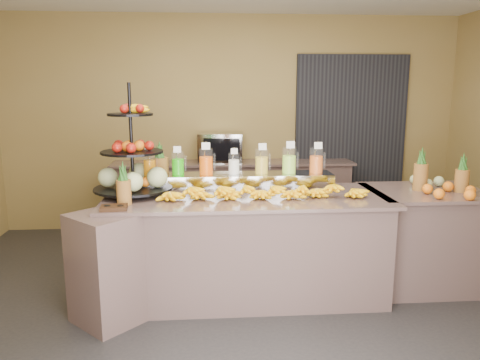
{
  "coord_description": "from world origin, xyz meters",
  "views": [
    {
      "loc": [
        -0.37,
        -3.72,
        1.88
      ],
      "look_at": [
        -0.06,
        0.3,
        1.08
      ],
      "focal_mm": 35.0,
      "sensor_mm": 36.0,
      "label": 1
    }
  ],
  "objects": [
    {
      "name": "juice_pitcher_orange_b",
      "position": [
        -0.36,
        0.58,
        1.19
      ],
      "size": [
        0.13,
        0.13,
        0.32
      ],
      "color": "silver",
      "rests_on": "pitcher_tray"
    },
    {
      "name": "fruit_stand",
      "position": [
        -0.96,
        0.45,
        1.18
      ],
      "size": [
        0.88,
        0.88,
        0.99
      ],
      "rotation": [
        0.0,
        0.0,
        -0.3
      ],
      "color": "black",
      "rests_on": "buffet_counter"
    },
    {
      "name": "juice_pitcher_milk",
      "position": [
        -0.1,
        0.58,
        1.17
      ],
      "size": [
        0.11,
        0.11,
        0.26
      ],
      "color": "silver",
      "rests_on": "pitcher_tray"
    },
    {
      "name": "juice_pitcher_orange_c",
      "position": [
        0.68,
        0.58,
        1.18
      ],
      "size": [
        0.13,
        0.13,
        0.31
      ],
      "color": "silver",
      "rests_on": "pitcher_tray"
    },
    {
      "name": "juice_pitcher_lime",
      "position": [
        0.42,
        0.58,
        1.19
      ],
      "size": [
        0.13,
        0.14,
        0.32
      ],
      "color": "silver",
      "rests_on": "pitcher_tray"
    },
    {
      "name": "oven_warmer",
      "position": [
        -0.16,
        2.25,
        1.12
      ],
      "size": [
        0.6,
        0.45,
        0.37
      ],
      "primitive_type": "cube",
      "rotation": [
        0.0,
        0.0,
        -0.12
      ],
      "color": "gray",
      "rests_on": "back_ledge"
    },
    {
      "name": "ground",
      "position": [
        0.0,
        0.0,
        0.0
      ],
      "size": [
        6.0,
        6.0,
        0.0
      ],
      "primitive_type": "plane",
      "color": "black",
      "rests_on": "ground"
    },
    {
      "name": "buffet_counter",
      "position": [
        -0.12,
        0.26,
        0.47
      ],
      "size": [
        2.75,
        1.25,
        0.93
      ],
      "color": "gray",
      "rests_on": "ground"
    },
    {
      "name": "right_fruit_pile",
      "position": [
        1.79,
        0.27,
        1.01
      ],
      "size": [
        0.47,
        0.45,
        0.25
      ],
      "color": "brown",
      "rests_on": "right_counter"
    },
    {
      "name": "juice_pitcher_orange_a",
      "position": [
        -0.88,
        0.58,
        1.17
      ],
      "size": [
        0.11,
        0.12,
        0.27
      ],
      "color": "silver",
      "rests_on": "pitcher_tray"
    },
    {
      "name": "back_ledge",
      "position": [
        0.0,
        2.25,
        0.47
      ],
      "size": [
        3.1,
        0.55,
        0.93
      ],
      "color": "gray",
      "rests_on": "ground"
    },
    {
      "name": "right_counter",
      "position": [
        1.7,
        0.4,
        0.47
      ],
      "size": [
        1.08,
        0.88,
        0.93
      ],
      "color": "gray",
      "rests_on": "ground"
    },
    {
      "name": "room_envelope",
      "position": [
        0.19,
        0.79,
        1.88
      ],
      "size": [
        6.04,
        5.02,
        2.82
      ],
      "color": "olive",
      "rests_on": "ground"
    },
    {
      "name": "pineapple_left_a",
      "position": [
        -1.03,
        0.08,
        1.06
      ],
      "size": [
        0.12,
        0.12,
        0.36
      ],
      "rotation": [
        0.0,
        0.0,
        0.34
      ],
      "color": "brown",
      "rests_on": "buffet_counter"
    },
    {
      "name": "juice_pitcher_green",
      "position": [
        -0.62,
        0.58,
        1.18
      ],
      "size": [
        0.12,
        0.12,
        0.28
      ],
      "color": "silver",
      "rests_on": "pitcher_tray"
    },
    {
      "name": "pineapple_left_b",
      "position": [
        -0.79,
        0.69,
        1.1
      ],
      "size": [
        0.16,
        0.16,
        0.45
      ],
      "rotation": [
        0.0,
        0.0,
        0.42
      ],
      "color": "brown",
      "rests_on": "buffet_counter"
    },
    {
      "name": "banana_heap",
      "position": [
        0.12,
        0.24,
        1.0
      ],
      "size": [
        1.8,
        0.16,
        0.15
      ],
      "color": "yellow",
      "rests_on": "buffet_counter"
    },
    {
      "name": "juice_pitcher_lemon",
      "position": [
        0.16,
        0.58,
        1.18
      ],
      "size": [
        0.13,
        0.13,
        0.3
      ],
      "color": "silver",
      "rests_on": "pitcher_tray"
    },
    {
      "name": "condiment_caddy",
      "position": [
        -1.09,
        -0.09,
        0.95
      ],
      "size": [
        0.22,
        0.17,
        0.03
      ],
      "primitive_type": "cube",
      "rotation": [
        0.0,
        0.0,
        0.09
      ],
      "color": "black",
      "rests_on": "buffet_counter"
    },
    {
      "name": "pitcher_tray",
      "position": [
        -0.1,
        0.58,
        1.01
      ],
      "size": [
        1.85,
        0.3,
        0.15
      ],
      "primitive_type": "cube",
      "color": "gray",
      "rests_on": "buffet_counter"
    }
  ]
}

